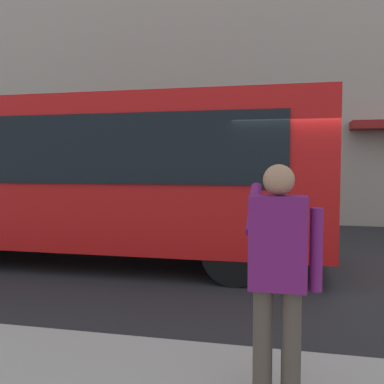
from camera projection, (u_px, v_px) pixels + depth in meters
name	position (u px, v px, depth m)	size (l,w,h in m)	color
ground_plane	(313.00, 275.00, 7.33)	(60.00, 60.00, 0.00)	#232326
building_facade_far	(306.00, 32.00, 13.58)	(28.00, 1.55, 12.00)	#A89E8E
red_bus	(84.00, 174.00, 8.31)	(9.05, 2.54, 3.08)	red
pedestrian_photographer	(278.00, 265.00, 3.08)	(0.53, 0.52, 1.70)	#4C4238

